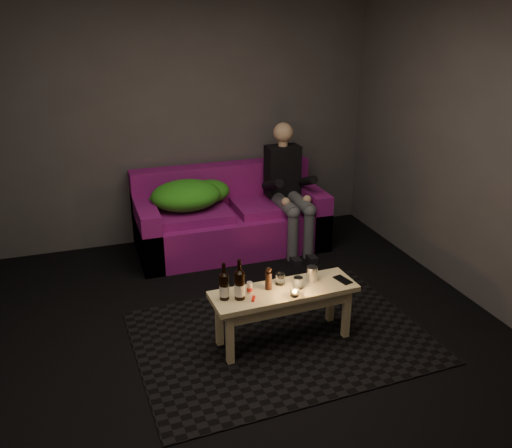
{
  "coord_description": "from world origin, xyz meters",
  "views": [
    {
      "loc": [
        -1.12,
        -3.29,
        2.38
      ],
      "look_at": [
        0.34,
        1.02,
        0.55
      ],
      "focal_mm": 38.0,
      "sensor_mm": 36.0,
      "label": 1
    }
  ],
  "objects_px": {
    "person": "(288,185)",
    "beer_bottle_b": "(240,285)",
    "sofa": "(229,220)",
    "coffee_table": "(284,299)",
    "steel_cup": "(312,274)",
    "beer_bottle_a": "(224,286)"
  },
  "relations": [
    {
      "from": "person",
      "to": "beer_bottle_b",
      "type": "relative_size",
      "value": 4.23
    },
    {
      "from": "person",
      "to": "beer_bottle_b",
      "type": "height_order",
      "value": "person"
    },
    {
      "from": "sofa",
      "to": "beer_bottle_b",
      "type": "height_order",
      "value": "sofa"
    },
    {
      "from": "person",
      "to": "coffee_table",
      "type": "relative_size",
      "value": 1.16
    },
    {
      "from": "coffee_table",
      "to": "steel_cup",
      "type": "xyz_separation_m",
      "value": [
        0.25,
        0.06,
        0.14
      ]
    },
    {
      "from": "sofa",
      "to": "beer_bottle_a",
      "type": "relative_size",
      "value": 6.92
    },
    {
      "from": "steel_cup",
      "to": "person",
      "type": "bearing_deg",
      "value": 74.48
    },
    {
      "from": "coffee_table",
      "to": "beer_bottle_b",
      "type": "relative_size",
      "value": 3.65
    },
    {
      "from": "person",
      "to": "beer_bottle_a",
      "type": "height_order",
      "value": "person"
    },
    {
      "from": "person",
      "to": "beer_bottle_a",
      "type": "bearing_deg",
      "value": -124.54
    },
    {
      "from": "coffee_table",
      "to": "sofa",
      "type": "bearing_deg",
      "value": 86.64
    },
    {
      "from": "sofa",
      "to": "steel_cup",
      "type": "relative_size",
      "value": 16.76
    },
    {
      "from": "sofa",
      "to": "coffee_table",
      "type": "height_order",
      "value": "sofa"
    },
    {
      "from": "sofa",
      "to": "steel_cup",
      "type": "distance_m",
      "value": 1.8
    },
    {
      "from": "person",
      "to": "coffee_table",
      "type": "height_order",
      "value": "person"
    },
    {
      "from": "coffee_table",
      "to": "steel_cup",
      "type": "height_order",
      "value": "steel_cup"
    },
    {
      "from": "sofa",
      "to": "coffee_table",
      "type": "distance_m",
      "value": 1.84
    },
    {
      "from": "sofa",
      "to": "beer_bottle_b",
      "type": "relative_size",
      "value": 6.34
    },
    {
      "from": "sofa",
      "to": "steel_cup",
      "type": "bearing_deg",
      "value": -85.52
    },
    {
      "from": "steel_cup",
      "to": "beer_bottle_a",
      "type": "bearing_deg",
      "value": -175.62
    },
    {
      "from": "person",
      "to": "steel_cup",
      "type": "bearing_deg",
      "value": -105.52
    },
    {
      "from": "beer_bottle_a",
      "to": "steel_cup",
      "type": "relative_size",
      "value": 2.42
    }
  ]
}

